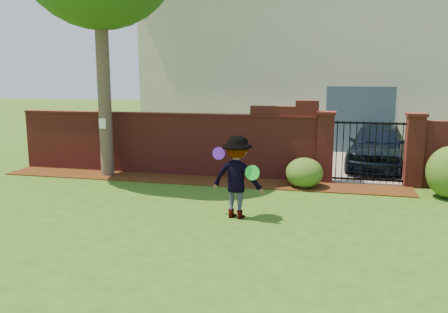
% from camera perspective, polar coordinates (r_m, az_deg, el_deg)
% --- Properties ---
extents(ground, '(80.00, 80.00, 0.01)m').
position_cam_1_polar(ground, '(9.19, -3.69, -7.92)').
color(ground, '#2E5615').
rests_on(ground, ground).
extents(mulch_bed, '(11.10, 1.08, 0.03)m').
position_cam_1_polar(mulch_bed, '(12.53, -3.39, -2.93)').
color(mulch_bed, '#381C0A').
rests_on(mulch_bed, ground).
extents(brick_wall, '(8.70, 0.31, 2.16)m').
position_cam_1_polar(brick_wall, '(13.32, -6.98, 1.78)').
color(brick_wall, maroon).
rests_on(brick_wall, ground).
extents(pillar_left, '(0.50, 0.50, 1.88)m').
position_cam_1_polar(pillar_left, '(12.49, 12.36, 1.21)').
color(pillar_left, maroon).
rests_on(pillar_left, ground).
extents(pillar_right, '(0.50, 0.50, 1.88)m').
position_cam_1_polar(pillar_right, '(12.65, 22.36, 0.79)').
color(pillar_right, maroon).
rests_on(pillar_right, ground).
extents(iron_gate, '(1.78, 0.03, 1.60)m').
position_cam_1_polar(iron_gate, '(12.54, 17.36, 0.54)').
color(iron_gate, black).
rests_on(iron_gate, ground).
extents(driveway, '(3.20, 8.00, 0.01)m').
position_cam_1_polar(driveway, '(16.62, 16.31, -0.12)').
color(driveway, gray).
rests_on(driveway, ground).
extents(house, '(12.40, 6.40, 6.30)m').
position_cam_1_polar(house, '(20.41, 9.08, 10.88)').
color(house, beige).
rests_on(house, ground).
extents(car, '(2.18, 4.21, 1.37)m').
position_cam_1_polar(car, '(14.75, 18.30, 1.19)').
color(car, black).
rests_on(car, ground).
extents(paper_notice, '(0.20, 0.01, 0.28)m').
position_cam_1_polar(paper_notice, '(13.18, -14.75, 3.95)').
color(paper_notice, white).
rests_on(paper_notice, tree).
extents(shrub_left, '(0.94, 0.94, 0.77)m').
position_cam_1_polar(shrub_left, '(11.85, 9.86, -2.00)').
color(shrub_left, '#265419').
rests_on(shrub_left, ground).
extents(man, '(1.17, 0.83, 1.65)m').
position_cam_1_polar(man, '(9.15, 1.52, -2.60)').
color(man, gray).
rests_on(man, ground).
extents(frisbee_purple, '(0.25, 0.11, 0.25)m').
position_cam_1_polar(frisbee_purple, '(8.98, -0.65, 0.39)').
color(frisbee_purple, '#671FC4').
rests_on(frisbee_purple, man).
extents(frisbee_green, '(0.30, 0.12, 0.29)m').
position_cam_1_polar(frisbee_green, '(8.86, 3.50, -2.00)').
color(frisbee_green, green).
rests_on(frisbee_green, man).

